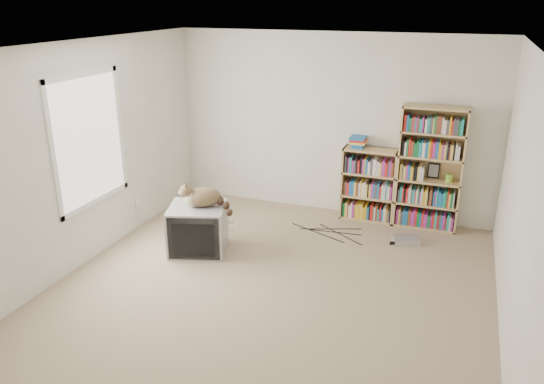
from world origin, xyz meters
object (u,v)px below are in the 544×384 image
(crt_tv, at_px, (198,229))
(bookcase_short, at_px, (369,186))
(dvd_player, at_px, (406,240))
(bookcase_tall, at_px, (430,171))
(cat, at_px, (207,200))

(crt_tv, bearing_deg, bookcase_short, 27.17)
(dvd_player, bearing_deg, bookcase_short, 110.34)
(bookcase_short, xyz_separation_m, dvd_player, (0.61, -0.63, -0.43))
(bookcase_tall, distance_m, bookcase_short, 0.84)
(crt_tv, distance_m, dvd_player, 2.60)
(cat, height_order, bookcase_short, bookcase_short)
(bookcase_tall, distance_m, dvd_player, 0.99)
(bookcase_tall, bearing_deg, crt_tv, -145.89)
(crt_tv, height_order, bookcase_tall, bookcase_tall)
(bookcase_short, bearing_deg, bookcase_tall, -0.00)
(dvd_player, bearing_deg, bookcase_tall, 51.31)
(crt_tv, relative_size, bookcase_short, 0.80)
(cat, distance_m, bookcase_short, 2.34)
(cat, height_order, bookcase_tall, bookcase_tall)
(crt_tv, bearing_deg, cat, -2.31)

